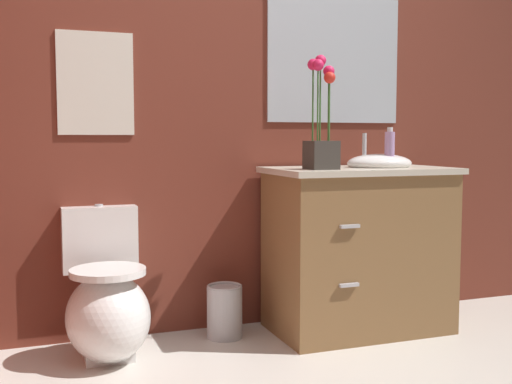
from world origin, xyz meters
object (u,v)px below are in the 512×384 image
(trash_bin, at_px, (225,311))
(wall_mirror, at_px, (334,59))
(flower_vase, at_px, (321,133))
(vanity_cabinet, at_px, (359,247))
(toilet, at_px, (107,305))
(soap_bottle, at_px, (390,149))
(wall_poster, at_px, (96,84))

(trash_bin, relative_size, wall_mirror, 0.34)
(flower_vase, bearing_deg, wall_mirror, 55.57)
(vanity_cabinet, distance_m, flower_vase, 0.66)
(toilet, relative_size, soap_bottle, 3.30)
(toilet, distance_m, soap_bottle, 1.61)
(soap_bottle, bearing_deg, wall_poster, 166.40)
(wall_poster, bearing_deg, trash_bin, -16.76)
(toilet, bearing_deg, vanity_cabinet, -1.16)
(soap_bottle, distance_m, wall_poster, 1.52)
(toilet, height_order, trash_bin, toilet)
(soap_bottle, bearing_deg, trash_bin, 168.67)
(toilet, relative_size, wall_mirror, 0.86)
(toilet, relative_size, trash_bin, 2.54)
(soap_bottle, xyz_separation_m, wall_poster, (-1.44, 0.35, 0.32))
(toilet, height_order, vanity_cabinet, vanity_cabinet)
(wall_poster, height_order, wall_mirror, wall_mirror)
(soap_bottle, bearing_deg, wall_mirror, 112.60)
(flower_vase, bearing_deg, soap_bottle, 5.59)
(flower_vase, bearing_deg, trash_bin, 154.19)
(flower_vase, xyz_separation_m, wall_mirror, (0.27, 0.39, 0.41))
(toilet, xyz_separation_m, wall_poster, (-0.00, 0.27, 1.04))
(flower_vase, distance_m, wall_mirror, 0.63)
(trash_bin, bearing_deg, flower_vase, -25.81)
(toilet, height_order, soap_bottle, soap_bottle)
(wall_poster, bearing_deg, wall_mirror, 0.00)
(vanity_cabinet, relative_size, wall_poster, 2.09)
(toilet, xyz_separation_m, flower_vase, (1.03, -0.12, 0.79))
(soap_bottle, bearing_deg, toilet, 176.76)
(trash_bin, bearing_deg, soap_bottle, -11.33)
(vanity_cabinet, xyz_separation_m, soap_bottle, (0.14, -0.06, 0.51))
(trash_bin, height_order, wall_poster, wall_poster)
(trash_bin, bearing_deg, wall_mirror, 14.37)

